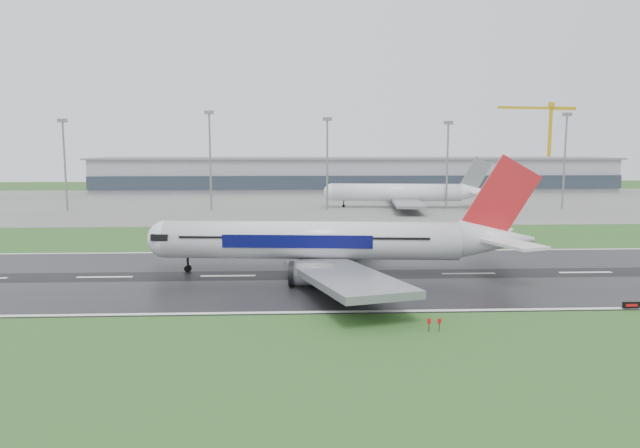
{
  "coord_description": "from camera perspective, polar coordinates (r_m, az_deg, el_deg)",
  "views": [
    {
      "loc": [
        -29.1,
        -94.95,
        21.3
      ],
      "look_at": [
        -24.35,
        12.0,
        7.0
      ],
      "focal_mm": 32.97,
      "sensor_mm": 36.0,
      "label": 1
    }
  ],
  "objects": [
    {
      "name": "floodmast_3",
      "position": [
        201.71,
        12.24,
        5.4
      ],
      "size": [
        0.64,
        0.64,
        28.27
      ],
      "primitive_type": "cylinder",
      "color": "gray",
      "rests_on": "ground"
    },
    {
      "name": "tower_crane",
      "position": [
        322.23,
        21.37,
        7.13
      ],
      "size": [
        43.23,
        10.31,
        43.07
      ],
      "primitive_type": null,
      "rotation": [
        0.0,
        0.0,
        0.18
      ],
      "color": "#C59E0E",
      "rests_on": "ground"
    },
    {
      "name": "ground",
      "position": [
        101.57,
        14.22,
        -4.73
      ],
      "size": [
        520.0,
        520.0,
        0.0
      ],
      "primitive_type": "plane",
      "color": "#26531E",
      "rests_on": "ground"
    },
    {
      "name": "floodmast_4",
      "position": [
        215.33,
        22.64,
        5.49
      ],
      "size": [
        0.64,
        0.64,
        31.08
      ],
      "primitive_type": "cylinder",
      "color": "gray",
      "rests_on": "ground"
    },
    {
      "name": "terminal",
      "position": [
        281.8,
        3.4,
        4.79
      ],
      "size": [
        240.0,
        36.0,
        15.0
      ],
      "primitive_type": "cube",
      "color": "gray",
      "rests_on": "ground"
    },
    {
      "name": "floodmast_0",
      "position": [
        208.77,
        -23.51,
        5.08
      ],
      "size": [
        0.64,
        0.64,
        28.76
      ],
      "primitive_type": "cylinder",
      "color": "gray",
      "rests_on": "ground"
    },
    {
      "name": "floodmast_2",
      "position": [
        195.38,
        0.71,
        5.67
      ],
      "size": [
        0.64,
        0.64,
        29.39
      ],
      "primitive_type": "cylinder",
      "color": "gray",
      "rests_on": "ground"
    },
    {
      "name": "apron",
      "position": [
        222.88,
        4.97,
        2.11
      ],
      "size": [
        400.0,
        130.0,
        0.08
      ],
      "primitive_type": "cube",
      "color": "slate",
      "rests_on": "ground"
    },
    {
      "name": "runway_sign",
      "position": [
        87.65,
        27.96,
        -7.01
      ],
      "size": [
        2.31,
        0.69,
        1.04
      ],
      "primitive_type": null,
      "rotation": [
        0.0,
        0.0,
        -0.19
      ],
      "color": "black",
      "rests_on": "ground"
    },
    {
      "name": "main_airliner",
      "position": [
        97.04,
        1.8,
        0.66
      ],
      "size": [
        69.29,
        66.53,
        18.93
      ],
      "primitive_type": null,
      "rotation": [
        0.0,
        0.0,
        -0.09
      ],
      "color": "silver",
      "rests_on": "runway"
    },
    {
      "name": "floodmast_1",
      "position": [
        196.95,
        -10.6,
        5.85
      ],
      "size": [
        0.64,
        0.64,
        31.43
      ],
      "primitive_type": "cylinder",
      "color": "gray",
      "rests_on": "ground"
    },
    {
      "name": "runway",
      "position": [
        101.56,
        14.22,
        -4.71
      ],
      "size": [
        400.0,
        45.0,
        0.1
      ],
      "primitive_type": "cube",
      "color": "black",
      "rests_on": "ground"
    },
    {
      "name": "parked_airliner",
      "position": [
        203.97,
        8.09,
        3.95
      ],
      "size": [
        63.07,
        59.51,
        16.95
      ],
      "primitive_type": null,
      "rotation": [
        0.0,
        0.0,
        -0.1
      ],
      "color": "white",
      "rests_on": "apron"
    }
  ]
}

